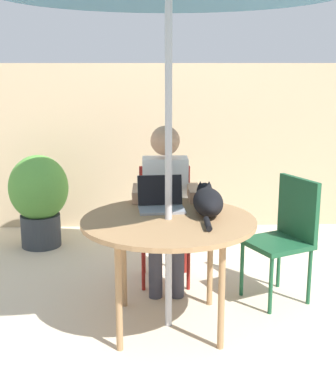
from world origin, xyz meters
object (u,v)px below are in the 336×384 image
(chair_occupied, at_px, (165,214))
(cat, at_px, (208,201))
(chair_empty, at_px, (287,229))
(laptop, at_px, (161,199))
(patio_table, at_px, (169,227))
(potted_plant_near_fence, at_px, (39,196))
(person_seated, at_px, (165,198))

(chair_occupied, height_order, cat, cat)
(chair_empty, height_order, laptop, laptop)
(patio_table, height_order, potted_plant_near_fence, potted_plant_near_fence)
(chair_occupied, bearing_deg, chair_empty, -26.02)
(cat, relative_size, potted_plant_near_fence, 0.76)
(patio_table, relative_size, potted_plant_near_fence, 1.27)
(laptop, relative_size, cat, 0.49)
(cat, height_order, potted_plant_near_fence, cat)
(chair_occupied, height_order, person_seated, person_seated)
(chair_occupied, bearing_deg, potted_plant_near_fence, 145.21)
(cat, distance_m, potted_plant_near_fence, 2.08)
(patio_table, relative_size, chair_occupied, 1.24)
(laptop, relative_size, potted_plant_near_fence, 0.37)
(chair_empty, relative_size, laptop, 2.76)
(laptop, bearing_deg, patio_table, -80.13)
(patio_table, distance_m, chair_occupied, 0.84)
(patio_table, xyz_separation_m, cat, (0.26, 0.11, 0.14))
(cat, bearing_deg, chair_occupied, 109.75)
(laptop, bearing_deg, chair_occupied, 85.61)
(patio_table, bearing_deg, person_seated, 90.00)
(person_seated, xyz_separation_m, laptop, (-0.04, -0.41, 0.10))
(chair_empty, relative_size, person_seated, 0.72)
(patio_table, height_order, person_seated, person_seated)
(chair_occupied, height_order, laptop, laptop)
(person_seated, xyz_separation_m, potted_plant_near_fence, (-1.14, 0.95, -0.21))
(person_seated, bearing_deg, cat, -65.26)
(patio_table, relative_size, cat, 1.68)
(laptop, xyz_separation_m, cat, (0.30, -0.14, 0.02))
(patio_table, xyz_separation_m, potted_plant_near_fence, (-1.14, 1.62, -0.19))
(patio_table, bearing_deg, cat, 23.82)
(chair_empty, height_order, cat, cat)
(cat, bearing_deg, person_seated, 114.74)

